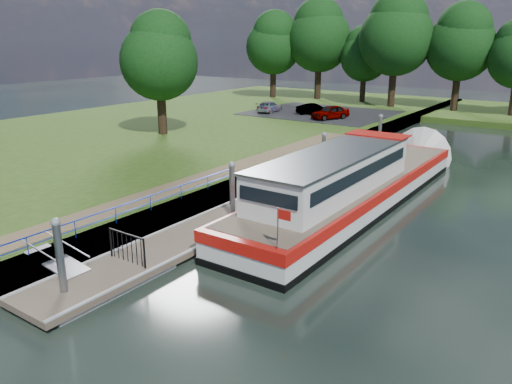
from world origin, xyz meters
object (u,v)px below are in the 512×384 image
Objects in this scene: car_b at (313,109)px; car_c at (269,107)px; barge at (358,183)px; pontoon at (283,195)px; car_a at (330,112)px.

car_b is 0.90× the size of car_c.
barge is 28.37m from car_c.
barge is (3.60, 1.50, 0.90)m from pontoon.
barge is 23.31m from car_a.
barge is at bearing 125.83° from car_c.
pontoon is 7.93× the size of car_c.
car_a reaches higher than car_b.
pontoon is 25.40m from car_b.
pontoon is 8.78× the size of car_b.
car_c is (-19.26, 20.82, 0.30)m from barge.
barge is at bearing -34.89° from car_a.
car_a is at bearing 120.36° from barge.
car_a is (-11.78, 20.11, 0.41)m from barge.
barge reaches higher than car_c.
car_a is 1.13× the size of car_b.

